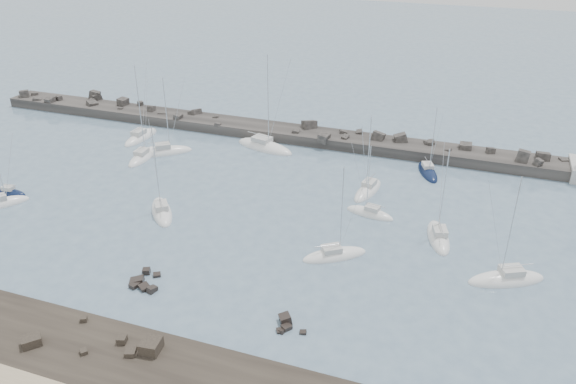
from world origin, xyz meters
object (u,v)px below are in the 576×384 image
(sailboat_1, at_px, (141,138))
(sailboat_4, at_px, (265,147))
(sailboat_11, at_px, (506,280))
(sailboat_13, at_px, (166,152))
(sailboat_2, at_px, (8,193))
(sailboat_3, at_px, (143,157))
(sailboat_5, at_px, (162,212))
(sailboat_9, at_px, (370,214))
(sailboat_7, at_px, (334,256))
(sailboat_6, at_px, (368,191))
(sailboat_10, at_px, (438,238))
(sailboat_0, at_px, (3,204))
(sailboat_8, at_px, (428,172))

(sailboat_1, xyz_separation_m, sailboat_4, (23.09, 3.40, 0.00))
(sailboat_11, xyz_separation_m, sailboat_13, (-55.81, 19.21, 0.01))
(sailboat_2, bearing_deg, sailboat_3, 57.10)
(sailboat_5, distance_m, sailboat_9, 29.07)
(sailboat_1, xyz_separation_m, sailboat_2, (-6.58, -25.60, -0.02))
(sailboat_5, xyz_separation_m, sailboat_7, (25.62, -2.39, -0.02))
(sailboat_6, relative_size, sailboat_9, 1.18)
(sailboat_4, bearing_deg, sailboat_10, -32.26)
(sailboat_5, bearing_deg, sailboat_9, 18.64)
(sailboat_2, height_order, sailboat_3, sailboat_3)
(sailboat_7, distance_m, sailboat_10, 14.34)
(sailboat_6, bearing_deg, sailboat_2, -159.74)
(sailboat_0, height_order, sailboat_10, sailboat_10)
(sailboat_3, relative_size, sailboat_10, 1.04)
(sailboat_7, height_order, sailboat_9, sailboat_7)
(sailboat_6, xyz_separation_m, sailboat_9, (1.75, -6.69, -0.02))
(sailboat_4, height_order, sailboat_6, sailboat_4)
(sailboat_10, relative_size, sailboat_11, 0.92)
(sailboat_2, distance_m, sailboat_8, 64.62)
(sailboat_4, xyz_separation_m, sailboat_5, (-5.03, -26.36, 0.00))
(sailboat_8, xyz_separation_m, sailboat_11, (12.10, -26.23, 0.02))
(sailboat_7, relative_size, sailboat_10, 0.97)
(sailboat_0, height_order, sailboat_2, sailboat_0)
(sailboat_4, bearing_deg, sailboat_1, -171.63)
(sailboat_10, bearing_deg, sailboat_11, -38.50)
(sailboat_8, distance_m, sailboat_13, 44.27)
(sailboat_8, xyz_separation_m, sailboat_13, (-43.71, -7.02, 0.03))
(sailboat_1, distance_m, sailboat_13, 8.94)
(sailboat_7, xyz_separation_m, sailboat_8, (7.84, 28.02, -0.00))
(sailboat_2, distance_m, sailboat_3, 21.72)
(sailboat_0, bearing_deg, sailboat_2, 123.15)
(sailboat_3, bearing_deg, sailboat_6, 0.57)
(sailboat_0, bearing_deg, sailboat_6, 23.94)
(sailboat_2, bearing_deg, sailboat_9, 12.88)
(sailboat_9, xyz_separation_m, sailboat_11, (18.02, -9.89, 0.02))
(sailboat_7, bearing_deg, sailboat_1, 149.86)
(sailboat_4, bearing_deg, sailboat_13, -153.09)
(sailboat_9, bearing_deg, sailboat_8, 70.09)
(sailboat_0, bearing_deg, sailboat_10, 10.96)
(sailboat_3, bearing_deg, sailboat_0, -115.04)
(sailboat_9, bearing_deg, sailboat_6, 104.69)
(sailboat_10, bearing_deg, sailboat_3, 169.19)
(sailboat_6, bearing_deg, sailboat_13, 175.83)
(sailboat_9, bearing_deg, sailboat_0, -163.54)
(sailboat_10, height_order, sailboat_13, sailboat_13)
(sailboat_2, relative_size, sailboat_8, 0.78)
(sailboat_2, height_order, sailboat_9, sailboat_9)
(sailboat_3, height_order, sailboat_5, sailboat_3)
(sailboat_0, xyz_separation_m, sailboat_7, (48.35, 3.17, -0.02))
(sailboat_0, height_order, sailboat_4, sailboat_4)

